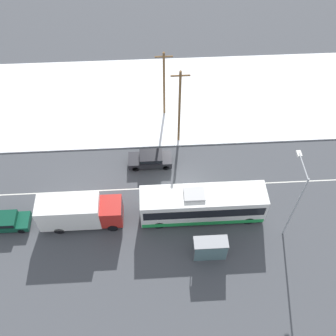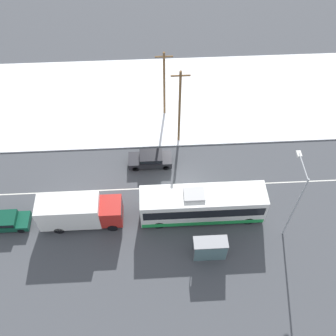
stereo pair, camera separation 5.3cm
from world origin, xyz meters
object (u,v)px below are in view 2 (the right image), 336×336
at_px(streetlamp, 296,196).
at_px(box_truck, 78,211).
at_px(pedestrian_at_stop, 217,240).
at_px(utility_pole_roadside, 180,108).
at_px(city_bus, 202,204).
at_px(utility_pole_snowlot, 164,84).
at_px(parked_car_near_truck, 6,221).
at_px(bus_shelter, 211,249).
at_px(sedan_car, 150,159).

bearing_deg(streetlamp, box_truck, 174.81).
xyz_separation_m(pedestrian_at_stop, utility_pole_roadside, (-2.39, 12.51, 3.66)).
relative_size(city_bus, utility_pole_roadside, 1.21).
relative_size(utility_pole_roadside, utility_pole_snowlot, 1.12).
bearing_deg(parked_car_near_truck, utility_pole_snowlot, 42.56).
distance_m(bus_shelter, streetlamp, 8.12).
bearing_deg(city_bus, bus_shelter, -87.09).
bearing_deg(utility_pole_roadside, parked_car_near_truck, -149.63).
bearing_deg(city_bus, utility_pole_roadside, 98.94).
distance_m(parked_car_near_truck, utility_pole_snowlot, 20.46).
height_order(box_truck, pedestrian_at_stop, box_truck).
relative_size(streetlamp, utility_pole_roadside, 0.91).
bearing_deg(utility_pole_snowlot, box_truck, -121.10).
height_order(pedestrian_at_stop, bus_shelter, bus_shelter).
bearing_deg(streetlamp, utility_pole_roadside, 127.59).
bearing_deg(box_truck, utility_pole_roadside, 44.81).
height_order(parked_car_near_truck, bus_shelter, bus_shelter).
distance_m(sedan_car, pedestrian_at_stop, 10.92).
xyz_separation_m(parked_car_near_truck, bus_shelter, (17.82, -4.14, 0.94)).
bearing_deg(utility_pole_roadside, utility_pole_snowlot, 107.34).
height_order(pedestrian_at_stop, utility_pole_roadside, utility_pole_roadside).
relative_size(box_truck, pedestrian_at_stop, 3.99).
height_order(sedan_car, utility_pole_roadside, utility_pole_roadside).
distance_m(parked_car_near_truck, bus_shelter, 18.32).
height_order(parked_car_near_truck, streetlamp, streetlamp).
bearing_deg(utility_pole_snowlot, streetlamp, -57.18).
distance_m(bus_shelter, utility_pole_snowlot, 18.20).
bearing_deg(city_bus, sedan_car, 126.00).
distance_m(parked_car_near_truck, pedestrian_at_stop, 18.79).
height_order(pedestrian_at_stop, streetlamp, streetlamp).
distance_m(city_bus, sedan_car, 7.75).
relative_size(parked_car_near_truck, utility_pole_roadside, 0.44).
bearing_deg(box_truck, utility_pole_snowlot, 58.90).
bearing_deg(parked_car_near_truck, pedestrian_at_stop, -9.36).
height_order(city_bus, pedestrian_at_stop, city_bus).
relative_size(city_bus, sedan_car, 2.56).
height_order(box_truck, parked_car_near_truck, box_truck).
distance_m(city_bus, utility_pole_roadside, 9.88).
distance_m(box_truck, utility_pole_snowlot, 16.11).
xyz_separation_m(box_truck, utility_pole_snowlot, (8.22, 13.63, 2.50)).
xyz_separation_m(box_truck, pedestrian_at_stop, (11.91, -3.06, -0.66)).
bearing_deg(city_bus, pedestrian_at_stop, -73.90).
xyz_separation_m(sedan_car, parked_car_near_truck, (-13.08, -6.41, -0.06)).
xyz_separation_m(sedan_car, utility_pole_snowlot, (1.76, 7.22, 3.49)).
height_order(pedestrian_at_stop, utility_pole_snowlot, utility_pole_snowlot).
distance_m(box_truck, pedestrian_at_stop, 12.32).
distance_m(pedestrian_at_stop, streetlamp, 7.52).
height_order(parked_car_near_truck, pedestrian_at_stop, pedestrian_at_stop).
relative_size(pedestrian_at_stop, utility_pole_roadside, 0.20).
distance_m(sedan_car, utility_pole_roadside, 5.89).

